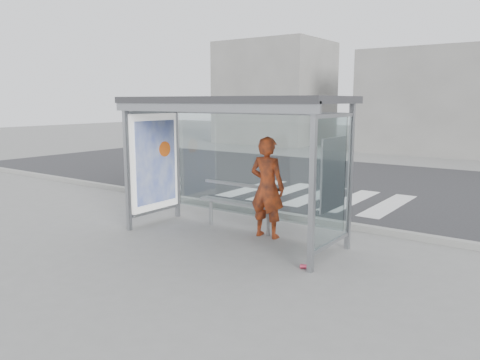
% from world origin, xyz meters
% --- Properties ---
extents(ground, '(80.00, 80.00, 0.00)m').
position_xyz_m(ground, '(0.00, 0.00, 0.00)').
color(ground, slate).
rests_on(ground, ground).
extents(road, '(30.00, 10.00, 0.01)m').
position_xyz_m(road, '(0.00, 7.00, 0.00)').
color(road, '#272729').
rests_on(road, ground).
extents(curb, '(30.00, 0.18, 0.12)m').
position_xyz_m(curb, '(0.00, 1.95, 0.06)').
color(curb, gray).
rests_on(curb, ground).
extents(crosswalk, '(4.55, 3.00, 0.00)m').
position_xyz_m(crosswalk, '(-0.50, 4.50, 0.00)').
color(crosswalk, silver).
rests_on(crosswalk, ground).
extents(bus_shelter, '(4.25, 1.65, 2.62)m').
position_xyz_m(bus_shelter, '(-0.37, 0.06, 1.98)').
color(bus_shelter, gray).
rests_on(bus_shelter, ground).
extents(building_left, '(6.00, 5.00, 6.00)m').
position_xyz_m(building_left, '(-10.00, 18.00, 3.00)').
color(building_left, slate).
rests_on(building_left, ground).
extents(building_center, '(8.00, 5.00, 5.00)m').
position_xyz_m(building_center, '(0.00, 18.00, 2.50)').
color(building_center, slate).
rests_on(building_center, ground).
extents(person, '(0.71, 0.48, 1.90)m').
position_xyz_m(person, '(0.47, 0.50, 0.95)').
color(person, orange).
rests_on(person, ground).
extents(bench, '(1.80, 0.22, 0.93)m').
position_xyz_m(bench, '(-0.24, 0.58, 0.55)').
color(bench, gray).
rests_on(bench, ground).
extents(soda_can, '(0.15, 0.12, 0.07)m').
position_xyz_m(soda_can, '(1.86, -0.62, 0.04)').
color(soda_can, '#E24261').
rests_on(soda_can, ground).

